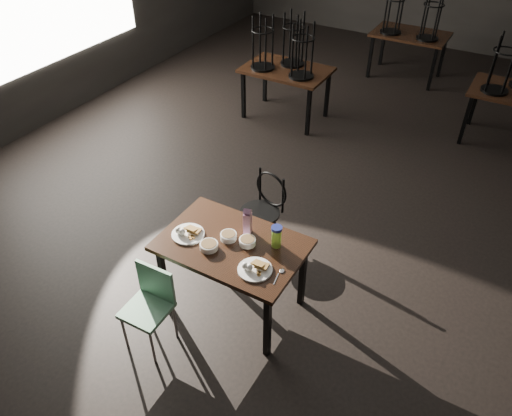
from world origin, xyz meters
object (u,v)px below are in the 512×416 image
Objects in this scene: bentwood_chair at (264,206)px; school_chair at (150,301)px; juice_carton at (248,222)px; water_bottle at (276,236)px; main_table at (232,250)px.

bentwood_chair is 1.52m from school_chair.
juice_carton reaches higher than water_bottle.
water_bottle is 1.15m from school_chair.
juice_carton reaches higher than school_chair.
water_bottle is at bearing -42.16° from bentwood_chair.
school_chair reaches higher than main_table.
water_bottle is (0.29, -0.03, -0.02)m from juice_carton.
school_chair is at bearing -120.58° from main_table.
bentwood_chair is at bearing 80.45° from school_chair.
water_bottle is 0.93m from bentwood_chair.
juice_carton reaches higher than bentwood_chair.
main_table is at bearing -66.59° from bentwood_chair.
water_bottle reaches higher than main_table.
bentwood_chair reaches higher than main_table.
main_table is 1.59× the size of school_chair.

